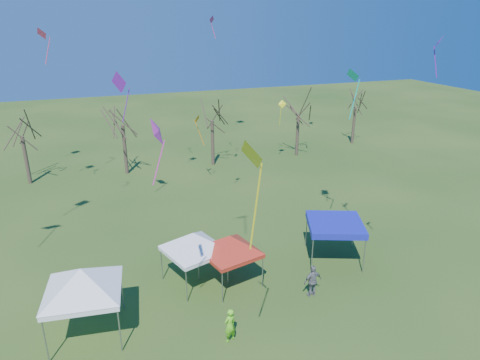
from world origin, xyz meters
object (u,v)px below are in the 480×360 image
object	(u,v)px
tent_red	(230,239)
tree_4	(299,99)
tent_blue	(335,225)
tent_white_west	(81,273)
tree_3	(212,104)
tree_5	(357,94)
person_grey	(313,281)
person_green	(230,325)
tree_2	(121,107)
tent_white_mid	(193,236)
tree_1	(19,119)

from	to	relation	value
tent_red	tree_4	bearing A→B (deg)	54.36
tent_blue	tent_white_west	bearing A→B (deg)	-172.39
tree_3	tree_5	bearing A→B (deg)	6.52
tent_blue	person_grey	distance (m)	4.41
tent_red	person_green	xyz separation A→B (m)	(-1.47, -4.28, -1.90)
person_green	tent_red	bearing A→B (deg)	-130.66
tree_2	tree_5	world-z (taller)	tree_2
tent_white_mid	tent_red	xyz separation A→B (m)	(1.79, -0.81, -0.09)
tree_5	person_green	size ratio (longest dim) A/B	4.43
tree_1	person_green	world-z (taller)	tree_1
tree_2	person_grey	world-z (taller)	tree_2
tent_white_west	tree_4	bearing A→B (deg)	44.73
tree_1	tent_white_mid	world-z (taller)	tree_1
tree_5	tent_white_mid	bearing A→B (deg)	-139.05
tree_1	tree_3	bearing A→B (deg)	-2.06
tree_1	tent_blue	xyz separation A→B (m)	(18.48, -20.36, -3.51)
tree_1	tree_5	xyz separation A→B (m)	(34.49, 1.42, -0.06)
tent_white_mid	tent_blue	xyz separation A→B (m)	(8.50, -0.50, -0.54)
tent_blue	tree_1	bearing A→B (deg)	132.23
tree_1	person_green	bearing A→B (deg)	-67.57
tree_4	person_grey	size ratio (longest dim) A/B	4.37
tree_3	person_grey	xyz separation A→B (m)	(-1.35, -22.64, -5.18)
tree_1	person_grey	xyz separation A→B (m)	(15.45, -23.25, -4.89)
tree_5	tent_white_mid	world-z (taller)	tree_5
person_grey	tent_white_west	bearing A→B (deg)	-10.68
tent_red	tent_white_west	bearing A→B (deg)	-168.03
tent_white_mid	person_grey	world-z (taller)	tent_white_mid
tree_3	tree_5	world-z (taller)	tree_3
person_green	person_grey	size ratio (longest dim) A/B	0.93
tree_5	tent_white_mid	size ratio (longest dim) A/B	1.97
tent_white_west	tent_blue	distance (m)	14.32
tree_1	tent_white_mid	size ratio (longest dim) A/B	1.99
tree_4	person_green	xyz separation A→B (m)	(-15.82, -24.30, -5.22)
tree_5	tent_white_west	size ratio (longest dim) A/B	1.65
person_grey	person_green	bearing A→B (deg)	12.69
tent_red	tent_blue	world-z (taller)	tent_red
tree_2	tree_5	xyz separation A→B (m)	(26.09, 1.69, -0.56)
tree_3	tent_white_mid	size ratio (longest dim) A/B	2.09
tree_1	person_green	xyz separation A→B (m)	(10.30, -24.95, -4.95)
tree_1	tree_4	distance (m)	26.13
tree_1	tree_5	distance (m)	34.52
tent_white_mid	person_grey	distance (m)	6.72
tree_4	tent_red	distance (m)	24.86
tent_white_west	person_grey	distance (m)	11.42
tree_2	person_green	distance (m)	25.34
tent_red	person_green	size ratio (longest dim) A/B	2.22
tree_1	person_green	size ratio (longest dim) A/B	4.48
tent_blue	person_grey	size ratio (longest dim) A/B	2.28
tree_5	tent_red	bearing A→B (deg)	-135.82
tree_2	person_green	size ratio (longest dim) A/B	4.86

